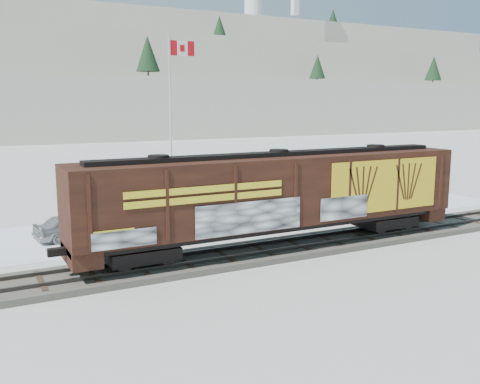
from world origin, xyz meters
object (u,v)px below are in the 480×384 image
car_dark (288,209)px  car_silver (74,226)px  car_white (180,213)px  hopper_railcar (278,193)px  flagpole (173,145)px

car_dark → car_silver: bearing=74.2°
car_silver → car_white: car_white is taller
hopper_railcar → car_white: hopper_railcar is taller
hopper_railcar → car_dark: bearing=53.7°
car_white → flagpole: bearing=-31.1°
hopper_railcar → flagpole: size_ratio=1.72×
hopper_railcar → car_dark: hopper_railcar is taller
hopper_railcar → car_white: size_ratio=4.63×
car_white → car_dark: 6.79m
car_silver → car_dark: bearing=-105.4°
flagpole → car_white: bearing=-107.1°
car_white → car_dark: size_ratio=1.02×
car_white → car_dark: bearing=-116.4°
car_silver → car_dark: (12.85, -1.07, -0.09)m
flagpole → car_white: (-1.82, -5.92, -3.54)m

